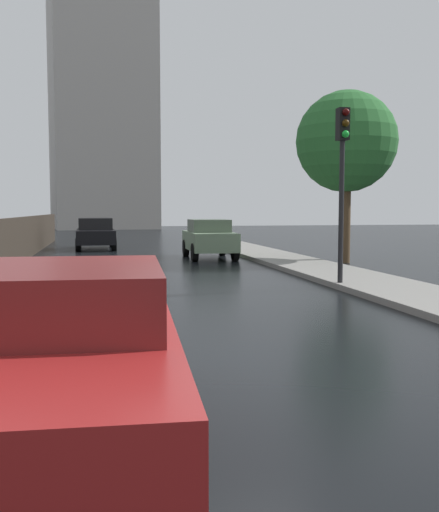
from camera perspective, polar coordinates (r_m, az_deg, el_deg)
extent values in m
plane|color=black|center=(6.97, 0.84, -11.10)|extent=(120.00, 120.00, 0.00)
cube|color=maroon|center=(4.77, -15.63, -10.91)|extent=(2.06, 4.20, 0.63)
cube|color=maroon|center=(4.94, -15.35, -3.77)|extent=(1.73, 2.09, 0.49)
cylinder|color=black|center=(3.58, -3.86, -21.48)|extent=(0.25, 0.63, 0.62)
cylinder|color=black|center=(6.13, -5.94, -10.32)|extent=(0.25, 0.63, 0.62)
cube|color=black|center=(28.27, -12.12, 1.92)|extent=(1.83, 4.34, 0.64)
cube|color=black|center=(28.38, -12.15, 3.13)|extent=(1.58, 2.38, 0.55)
cylinder|color=black|center=(26.88, -10.36, 1.13)|extent=(0.23, 0.60, 0.60)
cylinder|color=black|center=(26.87, -13.80, 1.07)|extent=(0.23, 0.60, 0.60)
cylinder|color=black|center=(29.72, -10.59, 1.45)|extent=(0.23, 0.60, 0.60)
cylinder|color=black|center=(29.70, -13.70, 1.40)|extent=(0.23, 0.60, 0.60)
cube|color=slate|center=(22.44, -1.02, 1.50)|extent=(1.72, 3.93, 0.69)
cube|color=#4D5C49|center=(22.49, -1.05, 3.01)|extent=(1.48, 1.92, 0.48)
cylinder|color=black|center=(23.62, -3.34, 0.81)|extent=(0.23, 0.67, 0.66)
cylinder|color=black|center=(23.86, 0.26, 0.85)|extent=(0.23, 0.67, 0.66)
cylinder|color=black|center=(21.08, -2.47, 0.36)|extent=(0.23, 0.67, 0.66)
cylinder|color=black|center=(21.34, 1.55, 0.41)|extent=(0.23, 0.67, 0.66)
cylinder|color=black|center=(14.08, 11.92, 4.26)|extent=(0.12, 0.12, 3.38)
cube|color=black|center=(14.23, 12.06, 12.60)|extent=(0.26, 0.26, 0.75)
sphere|color=#360503|center=(14.11, 12.36, 13.69)|extent=(0.17, 0.17, 0.17)
sphere|color=#392405|center=(14.07, 12.35, 12.69)|extent=(0.17, 0.17, 0.17)
sphere|color=green|center=(14.04, 12.33, 11.68)|extent=(0.17, 0.17, 0.17)
cylinder|color=#4C3823|center=(20.96, 12.28, 3.48)|extent=(0.38, 0.38, 3.03)
sphere|color=#28662D|center=(21.10, 12.41, 10.97)|extent=(3.53, 3.53, 3.53)
cube|color=#9E9993|center=(62.61, -11.72, 18.69)|extent=(11.09, 12.60, 34.47)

